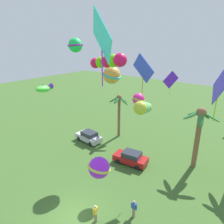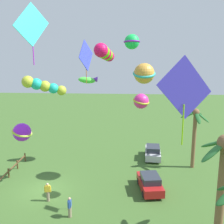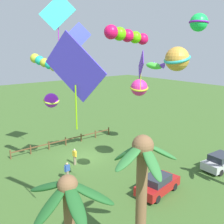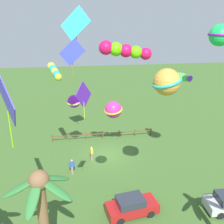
# 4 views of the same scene
# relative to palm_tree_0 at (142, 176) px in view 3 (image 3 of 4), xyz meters

# --- Properties ---
(ground_plane) EXTENTS (120.00, 120.00, 0.00)m
(ground_plane) POSITION_rel_palm_tree_0_xyz_m (-5.20, -13.32, -4.97)
(ground_plane) COLOR #3D6028
(palm_tree_0) EXTENTS (3.67, 3.36, 7.03)m
(palm_tree_0) POSITION_rel_palm_tree_0_xyz_m (0.00, 0.00, 0.00)
(palm_tree_0) COLOR brown
(palm_tree_0) RESTS_ON ground
(palm_tree_1) EXTENTS (3.29, 3.75, 6.14)m
(palm_tree_1) POSITION_rel_palm_tree_0_xyz_m (3.93, -0.20, -0.44)
(palm_tree_1) COLOR brown
(palm_tree_1) RESTS_ON ground
(rail_fence) EXTENTS (12.67, 0.12, 0.95)m
(rail_fence) POSITION_rel_palm_tree_0_xyz_m (-5.41, -17.63, -4.38)
(rail_fence) COLOR brown
(rail_fence) RESTS_ON ground
(parked_car_0) EXTENTS (4.11, 2.26, 1.51)m
(parked_car_0) POSITION_rel_palm_tree_0_xyz_m (-5.87, -4.05, -4.22)
(parked_car_0) COLOR #A51919
(parked_car_0) RESTS_ON ground
(parked_car_1) EXTENTS (3.99, 1.92, 1.51)m
(parked_car_1) POSITION_rel_palm_tree_0_xyz_m (-13.55, -3.19, -4.22)
(parked_car_1) COLOR #BCBCC1
(parked_car_1) RESTS_ON ground
(spectator_0) EXTENTS (0.29, 0.54, 1.59)m
(spectator_0) POSITION_rel_palm_tree_0_xyz_m (-3.55, -12.51, -4.15)
(spectator_0) COLOR gray
(spectator_0) RESTS_ON ground
(spectator_1) EXTENTS (0.55, 0.26, 1.59)m
(spectator_1) POSITION_rel_palm_tree_0_xyz_m (-1.47, -10.23, -4.15)
(spectator_1) COLOR gray
(spectator_1) RESTS_ON ground
(kite_ball_0) EXTENTS (1.83, 1.83, 1.18)m
(kite_ball_0) POSITION_rel_palm_tree_0_xyz_m (-4.61, -5.04, 3.28)
(kite_ball_0) COLOR #EB2B8F
(kite_tube_1) EXTENTS (1.35, 2.63, 1.31)m
(kite_tube_1) POSITION_rel_palm_tree_0_xyz_m (-0.42, -11.41, 4.92)
(kite_tube_1) COLOR gold
(kite_diamond_2) EXTENTS (1.00, 1.39, 2.35)m
(kite_diamond_2) POSITION_rel_palm_tree_0_xyz_m (-2.51, -2.79, 5.03)
(kite_diamond_2) COLOR #6324CB
(kite_fish_3) EXTENTS (1.28, 2.18, 0.91)m
(kite_fish_3) POSITION_rel_palm_tree_0_xyz_m (-12.01, -10.35, 4.21)
(kite_fish_3) COLOR #4DE541
(kite_ball_4) EXTENTS (1.78, 1.77, 1.31)m
(kite_ball_4) POSITION_rel_palm_tree_0_xyz_m (-1.99, -13.64, 1.35)
(kite_ball_4) COLOR #A422F1
(kite_diamond_5) EXTENTS (1.56, 3.19, 4.87)m
(kite_diamond_5) POSITION_rel_palm_tree_0_xyz_m (1.77, -3.00, 5.02)
(kite_diamond_5) COLOR #4C3BE4
(kite_ball_6) EXTENTS (2.10, 2.09, 1.53)m
(kite_ball_6) POSITION_rel_palm_tree_0_xyz_m (-12.31, -5.80, 8.10)
(kite_ball_6) COLOR #19D651
(kite_tube_7) EXTENTS (4.02, 1.38, 1.47)m
(kite_tube_7) POSITION_rel_palm_tree_0_xyz_m (-5.87, -7.99, 6.95)
(kite_tube_7) COLOR #F11055
(kite_ball_8) EXTENTS (2.04, 2.06, 1.85)m
(kite_ball_8) POSITION_rel_palm_tree_0_xyz_m (-8.19, -4.68, 5.17)
(kite_ball_8) COLOR gold
(kite_diamond_9) EXTENTS (2.04, 0.63, 2.92)m
(kite_diamond_9) POSITION_rel_palm_tree_0_xyz_m (-2.03, -8.88, 6.75)
(kite_diamond_9) COLOR blue
(kite_diamond_10) EXTENTS (2.67, 1.60, 4.23)m
(kite_diamond_10) POSITION_rel_palm_tree_0_xyz_m (-2.49, -12.64, 8.79)
(kite_diamond_10) COLOR #36E9E6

